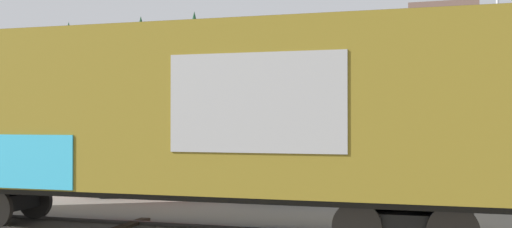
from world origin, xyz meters
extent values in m
cube|color=#4C4742|center=(-0.91, 0.72, 0.04)|extent=(59.82, 4.82, 0.08)
cube|color=#423323|center=(-2.24, 0.10, 0.04)|extent=(0.44, 2.51, 0.07)
cube|color=olive|center=(-0.97, 0.00, 2.67)|extent=(15.35, 4.18, 3.33)
cube|color=#2D2823|center=(-0.97, 0.00, 4.45)|extent=(14.39, 1.53, 0.24)
cube|color=#999999|center=(1.19, -1.69, 2.75)|extent=(3.33, 0.29, 1.83)
cube|color=black|center=(-0.97, 0.00, 0.90)|extent=(14.94, 2.81, 0.20)
cylinder|color=black|center=(-4.92, 1.03, 0.46)|extent=(0.93, 0.19, 0.92)
cube|color=black|center=(3.89, -0.38, 0.51)|extent=(2.20, 1.51, 0.36)
cylinder|color=black|center=(2.98, -1.03, 0.46)|extent=(0.93, 0.19, 0.92)
cylinder|color=black|center=(3.10, 0.40, 0.46)|extent=(0.93, 0.19, 0.92)
cylinder|color=black|center=(4.79, 0.27, 0.46)|extent=(0.93, 0.19, 0.92)
cylinder|color=silver|center=(7.96, 12.37, 4.15)|extent=(0.12, 0.12, 8.29)
cube|color=gray|center=(0.00, 58.39, 5.12)|extent=(111.24, 32.78, 10.24)
cube|color=#8C725B|center=(8.51, 48.56, 11.53)|extent=(4.27, 4.24, 2.58)
cube|color=#8C725B|center=(-1.88, 48.56, 11.43)|extent=(5.22, 4.75, 2.38)
cube|color=brown|center=(9.67, 48.56, 11.99)|extent=(6.92, 5.56, 3.50)
cone|color=#193D23|center=(16.64, 53.28, 11.95)|extent=(1.71, 1.71, 3.42)
cone|color=#193D23|center=(-22.60, 50.21, 12.17)|extent=(1.93, 1.93, 3.87)
cone|color=#193D23|center=(-32.05, 51.38, 12.09)|extent=(1.86, 1.86, 3.71)
cone|color=#193D23|center=(-15.73, 48.22, 12.12)|extent=(1.89, 1.89, 3.77)
cube|color=#B21E1E|center=(-3.44, 5.82, 0.66)|extent=(4.69, 1.92, 0.67)
cube|color=#2D333D|center=(-3.61, 5.81, 1.33)|extent=(2.12, 1.66, 0.68)
cylinder|color=black|center=(-1.89, 6.71, 0.32)|extent=(0.65, 0.24, 0.64)
cylinder|color=black|center=(-1.84, 5.03, 0.32)|extent=(0.65, 0.24, 0.64)
cylinder|color=black|center=(-5.04, 6.60, 0.32)|extent=(0.65, 0.24, 0.64)
cylinder|color=black|center=(-4.98, 4.93, 0.32)|extent=(0.65, 0.24, 0.64)
cube|color=navy|center=(1.41, 5.87, 0.63)|extent=(4.37, 2.04, 0.61)
cube|color=#2D333D|center=(1.15, 5.86, 1.29)|extent=(2.14, 1.75, 0.72)
cylinder|color=black|center=(2.83, 6.81, 0.32)|extent=(0.65, 0.25, 0.64)
cylinder|color=black|center=(2.91, 5.08, 0.32)|extent=(0.65, 0.25, 0.64)
cylinder|color=black|center=(-0.08, 6.67, 0.32)|extent=(0.65, 0.25, 0.64)
cylinder|color=black|center=(0.00, 4.93, 0.32)|extent=(0.65, 0.25, 0.64)
cylinder|color=black|center=(6.24, 6.91, 0.32)|extent=(0.65, 0.25, 0.64)
cylinder|color=black|center=(6.15, 5.21, 0.32)|extent=(0.65, 0.25, 0.64)
camera|label=1|loc=(3.37, -12.28, 2.42)|focal=41.85mm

